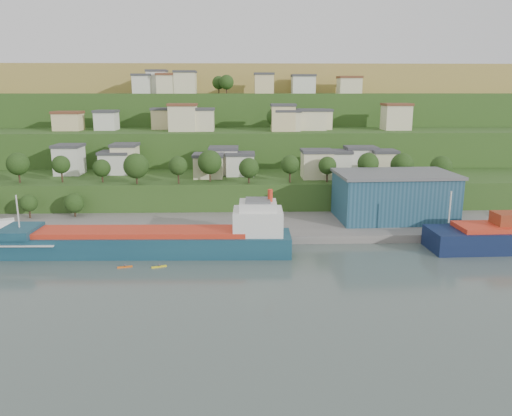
{
  "coord_description": "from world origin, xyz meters",
  "views": [
    {
      "loc": [
        9.16,
        -99.48,
        35.91
      ],
      "look_at": [
        12.75,
        15.0,
        9.05
      ],
      "focal_mm": 35.0,
      "sensor_mm": 36.0,
      "label": 1
    }
  ],
  "objects_px": {
    "caravan": "(1,226)",
    "warehouse": "(394,196)",
    "cargo_ship_near": "(158,242)",
    "kayak_orange": "(125,266)"
  },
  "relations": [
    {
      "from": "kayak_orange",
      "to": "caravan",
      "type": "bearing_deg",
      "value": 131.75
    },
    {
      "from": "cargo_ship_near",
      "to": "caravan",
      "type": "distance_m",
      "value": 44.66
    },
    {
      "from": "warehouse",
      "to": "kayak_orange",
      "type": "height_order",
      "value": "warehouse"
    },
    {
      "from": "cargo_ship_near",
      "to": "kayak_orange",
      "type": "relative_size",
      "value": 20.55
    },
    {
      "from": "warehouse",
      "to": "caravan",
      "type": "height_order",
      "value": "warehouse"
    },
    {
      "from": "warehouse",
      "to": "kayak_orange",
      "type": "distance_m",
      "value": 73.1
    },
    {
      "from": "caravan",
      "to": "kayak_orange",
      "type": "relative_size",
      "value": 2.08
    },
    {
      "from": "cargo_ship_near",
      "to": "kayak_orange",
      "type": "xyz_separation_m",
      "value": [
        -5.54,
        -9.15,
        -2.41
      ]
    },
    {
      "from": "caravan",
      "to": "warehouse",
      "type": "bearing_deg",
      "value": -20.16
    },
    {
      "from": "warehouse",
      "to": "kayak_orange",
      "type": "xyz_separation_m",
      "value": [
        -65.68,
        -31.02,
        -8.21
      ]
    }
  ]
}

